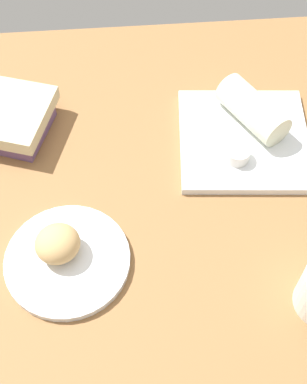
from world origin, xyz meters
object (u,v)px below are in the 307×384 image
square_plate (244,140)px  sauce_cup (238,154)px  breakfast_wrap (253,110)px  book_stack (1,117)px  scone_pastry (58,244)px  round_plate (67,260)px

square_plate → sauce_cup: (-2.37, -5.06, 2.16)cm
square_plate → breakfast_wrap: (1.90, 4.05, 4.03)cm
sauce_cup → book_stack: size_ratio=0.20×
scone_pastry → square_plate: scone_pastry is taller
scone_pastry → book_stack: (-11.60, 29.58, -0.99)cm
round_plate → scone_pastry: 3.90cm
square_plate → breakfast_wrap: bearing=64.9°
sauce_cup → book_stack: book_stack is taller
sauce_cup → breakfast_wrap: size_ratio=0.30×
round_plate → breakfast_wrap: (36.01, 27.46, 4.13)cm
sauce_cup → breakfast_wrap: (4.26, 9.11, 1.87)cm
round_plate → book_stack: bearing=112.4°
round_plate → square_plate: size_ratio=0.85×
square_plate → book_stack: size_ratio=1.11×
square_plate → sauce_cup: 5.99cm
scone_pastry → book_stack: 31.79cm
square_plate → breakfast_wrap: size_ratio=1.66×
book_stack → scone_pastry: bearing=-68.6°
sauce_cup → breakfast_wrap: breakfast_wrap is taller
scone_pastry → breakfast_wrap: 45.40cm
breakfast_wrap → book_stack: size_ratio=0.67×
round_plate → breakfast_wrap: breakfast_wrap is taller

